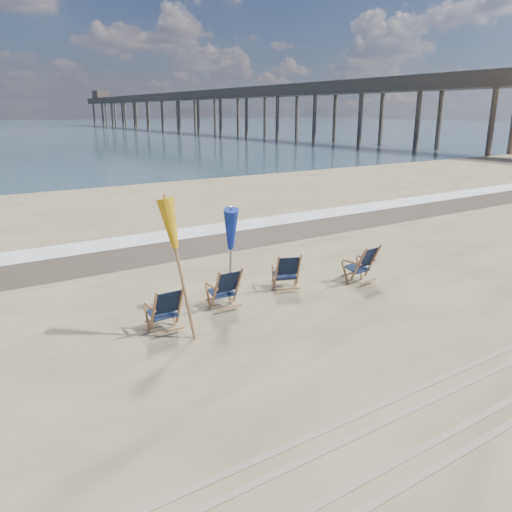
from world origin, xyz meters
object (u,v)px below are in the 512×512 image
at_px(umbrella_blue, 230,231).
at_px(fishing_pier, 212,106).
at_px(umbrella_yellow, 179,230).
at_px(beach_chair_1, 238,287).
at_px(beach_chair_2, 299,271).
at_px(beach_chair_3, 373,262).
at_px(beach_chair_0, 180,307).

bearing_deg(umbrella_blue, fishing_pier, 61.72).
height_order(umbrella_yellow, umbrella_blue, umbrella_yellow).
relative_size(beach_chair_1, umbrella_blue, 0.43).
distance_m(beach_chair_2, umbrella_blue, 1.96).
bearing_deg(beach_chair_2, umbrella_yellow, 35.41).
height_order(beach_chair_1, beach_chair_2, beach_chair_1).
bearing_deg(umbrella_blue, beach_chair_3, -10.58).
bearing_deg(umbrella_yellow, beach_chair_0, 77.12).
bearing_deg(umbrella_blue, beach_chair_0, -155.58).
xyz_separation_m(beach_chair_2, fishing_pier, (37.02, 72.01, 4.21)).
xyz_separation_m(umbrella_yellow, umbrella_blue, (1.50, 0.89, -0.38)).
bearing_deg(fishing_pier, umbrella_yellow, -118.90).
distance_m(beach_chair_1, umbrella_blue, 1.13).
bearing_deg(fishing_pier, beach_chair_2, -117.21).
relative_size(beach_chair_0, beach_chair_2, 1.01).
distance_m(umbrella_blue, fishing_pier, 81.63).
xyz_separation_m(beach_chair_0, umbrella_blue, (1.45, 0.66, 1.09)).
bearing_deg(fishing_pier, beach_chair_3, -115.91).
height_order(beach_chair_2, umbrella_yellow, umbrella_yellow).
distance_m(beach_chair_0, beach_chair_1, 1.48).
height_order(beach_chair_0, umbrella_blue, umbrella_blue).
bearing_deg(beach_chair_0, fishing_pier, -118.78).
relative_size(beach_chair_3, fishing_pier, 0.01).
height_order(beach_chair_1, fishing_pier, fishing_pier).
bearing_deg(beach_chair_1, beach_chair_0, 15.59).
distance_m(beach_chair_2, fishing_pier, 81.08).
relative_size(beach_chair_1, fishing_pier, 0.01).
relative_size(beach_chair_2, fishing_pier, 0.01).
bearing_deg(umbrella_yellow, beach_chair_3, 2.86).
bearing_deg(beach_chair_3, umbrella_blue, -17.74).
xyz_separation_m(beach_chair_3, fishing_pier, (35.21, 72.48, 4.18)).
bearing_deg(beach_chair_1, beach_chair_3, 175.81).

